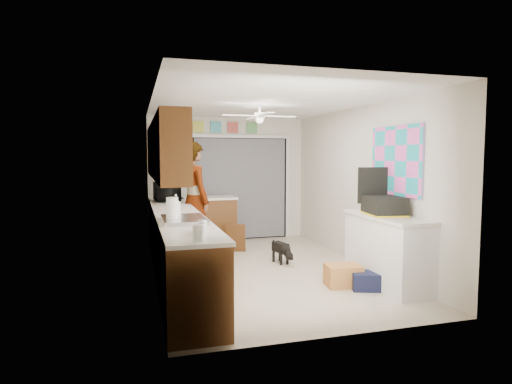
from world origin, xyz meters
TOP-DOWN VIEW (x-y plane):
  - floor at (0.00, 0.00)m, footprint 5.00×5.00m
  - ceiling at (0.00, 0.00)m, footprint 5.00×5.00m
  - wall_back at (0.00, 2.50)m, footprint 3.20×0.00m
  - wall_front at (0.00, -2.50)m, footprint 3.20×0.00m
  - wall_left at (-1.60, 0.00)m, footprint 0.00×5.00m
  - wall_right at (1.60, 0.00)m, footprint 0.00×5.00m
  - left_base_cabinets at (-1.30, 0.00)m, footprint 0.60×4.80m
  - left_countertop at (-1.29, 0.00)m, footprint 0.62×4.80m
  - upper_cabinets at (-1.44, 0.20)m, footprint 0.32×4.00m
  - sink_basin at (-1.29, -1.00)m, footprint 0.50×0.76m
  - faucet at (-1.48, -1.00)m, footprint 0.03×0.03m
  - peninsula_base at (-0.50, 2.00)m, footprint 1.00×0.60m
  - peninsula_top at (-0.50, 2.00)m, footprint 1.04×0.64m
  - back_opening_recess at (0.25, 2.47)m, footprint 2.00×0.06m
  - curtain_panel at (0.25, 2.43)m, footprint 1.90×0.03m
  - door_trim_left at (-0.77, 2.44)m, footprint 0.06×0.04m
  - door_trim_right at (1.27, 2.44)m, footprint 0.06×0.04m
  - door_trim_head at (0.25, 2.44)m, footprint 2.10×0.04m
  - header_frame_0 at (-0.60, 2.47)m, footprint 0.22×0.02m
  - header_frame_1 at (-0.25, 2.47)m, footprint 0.22×0.02m
  - header_frame_2 at (0.10, 2.47)m, footprint 0.22×0.02m
  - header_frame_3 at (0.50, 2.47)m, footprint 0.22×0.02m
  - route66_sign at (-0.95, 2.47)m, footprint 0.22×0.02m
  - right_counter_base at (1.35, -1.20)m, footprint 0.50×1.40m
  - right_counter_top at (1.34, -1.20)m, footprint 0.54×1.44m
  - abstract_painting at (1.58, -1.00)m, footprint 0.03×1.15m
  - ceiling_fan at (0.00, 0.20)m, footprint 1.14×1.14m
  - microwave at (-1.30, 1.44)m, footprint 0.46×0.63m
  - soap_bottle at (-1.37, -0.92)m, footprint 0.15×0.15m
  - cup at (-1.23, -1.90)m, footprint 0.19×0.19m
  - jar_a at (-1.19, -1.80)m, footprint 0.11×0.11m
  - jar_b at (-1.30, -2.25)m, footprint 0.10×0.10m
  - paper_towel_roll at (-1.43, -1.04)m, footprint 0.14×0.14m
  - suitcase at (1.32, -1.15)m, footprint 0.51×0.63m
  - suitcase_rim at (1.32, -1.15)m, footprint 0.53×0.64m
  - suitcase_lid at (1.32, -0.86)m, footprint 0.42×0.10m
  - cardboard_box at (0.78, -1.07)m, footprint 0.49×0.40m
  - navy_crate at (1.00, -1.28)m, footprint 0.45×0.41m
  - cabinet_door_panel at (-0.13, 1.27)m, footprint 0.37×0.24m
  - man at (-0.90, 0.98)m, footprint 0.69×0.83m
  - dog at (0.39, 0.32)m, footprint 0.29×0.51m

SIDE VIEW (x-z plane):
  - floor at x=0.00m, z-range 0.00..0.00m
  - navy_crate at x=1.00m, z-range 0.00..0.22m
  - cardboard_box at x=0.78m, z-range 0.00..0.28m
  - dog at x=0.39m, z-range 0.00..0.37m
  - cabinet_door_panel at x=-0.13m, z-range 0.00..0.52m
  - left_base_cabinets at x=-1.30m, z-range 0.00..0.90m
  - peninsula_base at x=-0.50m, z-range 0.00..0.90m
  - right_counter_base at x=1.35m, z-range 0.00..0.90m
  - left_countertop at x=-1.29m, z-range 0.90..0.94m
  - peninsula_top at x=-0.50m, z-range 0.90..0.94m
  - right_counter_top at x=1.34m, z-range 0.90..0.94m
  - suitcase_rim at x=1.32m, z-range 0.94..0.96m
  - sink_basin at x=-1.29m, z-range 0.92..0.98m
  - man at x=-0.90m, z-range 0.00..1.96m
  - cup at x=-1.23m, z-range 0.94..1.05m
  - jar_a at x=-1.19m, z-range 0.94..1.07m
  - jar_b at x=-1.30m, z-range 0.94..1.07m
  - faucet at x=-1.48m, z-range 0.94..1.16m
  - back_opening_recess at x=0.25m, z-range 0.00..2.10m
  - door_trim_left at x=-0.77m, z-range 0.00..2.10m
  - door_trim_right at x=1.27m, z-range 0.00..2.10m
  - curtain_panel at x=0.25m, z-range 0.03..2.08m
  - suitcase at x=1.32m, z-range 0.94..1.18m
  - paper_towel_roll at x=-1.43m, z-range 0.94..1.23m
  - soap_bottle at x=-1.37m, z-range 0.94..1.26m
  - microwave at x=-1.30m, z-range 0.94..1.27m
  - wall_back at x=0.00m, z-range -0.35..2.85m
  - wall_front at x=0.00m, z-range -0.35..2.85m
  - wall_left at x=-1.60m, z-range -1.25..3.75m
  - wall_right at x=1.60m, z-range -1.25..3.75m
  - suitcase_lid at x=1.32m, z-range 1.06..1.56m
  - abstract_painting at x=1.58m, z-range 1.17..2.12m
  - upper_cabinets at x=-1.44m, z-range 1.40..2.20m
  - door_trim_head at x=0.25m, z-range 2.09..2.15m
  - header_frame_0 at x=-0.60m, z-range 2.19..2.41m
  - header_frame_1 at x=-0.25m, z-range 2.19..2.41m
  - header_frame_2 at x=0.10m, z-range 2.19..2.41m
  - header_frame_3 at x=0.50m, z-range 2.19..2.41m
  - route66_sign at x=-0.95m, z-range 2.17..2.43m
  - ceiling_fan at x=0.00m, z-range 2.20..2.44m
  - ceiling at x=0.00m, z-range 2.50..2.50m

